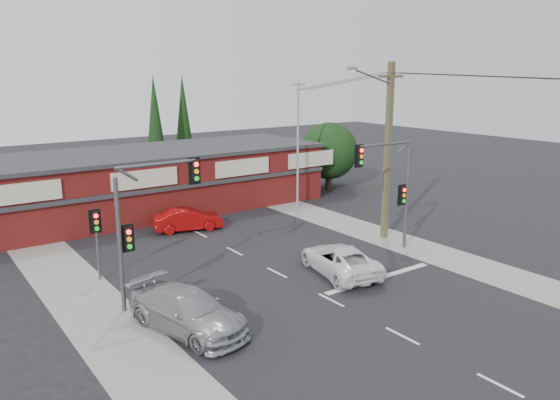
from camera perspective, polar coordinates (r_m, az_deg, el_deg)
ground at (r=25.11m, az=2.17°, el=-8.86°), size 120.00×120.00×0.00m
road_strip at (r=28.97m, az=-3.93°, el=-5.81°), size 14.00×70.00×0.01m
verge_left at (r=25.84m, az=-20.36°, el=-9.04°), size 3.00×70.00×0.02m
verge_right at (r=33.98m, az=8.36°, el=-3.02°), size 3.00×70.00×0.02m
stop_line at (r=26.27m, az=10.32°, el=-8.02°), size 6.50×0.35×0.01m
white_suv at (r=26.36m, az=6.28°, el=-6.22°), size 3.39×5.42×1.40m
silver_suv at (r=21.00m, az=-9.66°, el=-11.34°), size 3.34×5.71×1.55m
red_sedan at (r=33.67m, az=-9.59°, el=-2.02°), size 4.39×2.44×1.37m
lane_dashes at (r=23.61m, az=5.36°, el=-10.36°), size 0.12×33.38×0.01m
shop_building at (r=38.46m, az=-14.72°, el=1.85°), size 27.30×8.40×4.22m
tree_cluster at (r=45.01m, az=4.96°, el=4.84°), size 5.90×5.10×5.50m
conifer_near at (r=46.11m, az=-12.92°, el=7.99°), size 1.80×1.80×9.25m
conifer_far at (r=49.36m, az=-10.06°, el=8.44°), size 1.80×1.80×9.25m
traffic_mast_left at (r=22.51m, az=-14.02°, el=-1.34°), size 3.77×0.27×5.97m
traffic_mast_right at (r=29.21m, az=11.72°, el=2.12°), size 3.96×0.27×5.97m
pedestal_signal at (r=26.33m, az=-18.66°, el=-2.98°), size 0.55×0.27×3.38m
utility_pole at (r=31.40m, az=11.06°, el=5.59°), size 4.38×0.59×10.00m
steel_pole at (r=38.56m, az=1.88°, el=6.18°), size 1.20×0.16×9.00m
power_lines at (r=27.78m, az=19.91°, el=11.64°), size 2.01×29.00×1.22m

